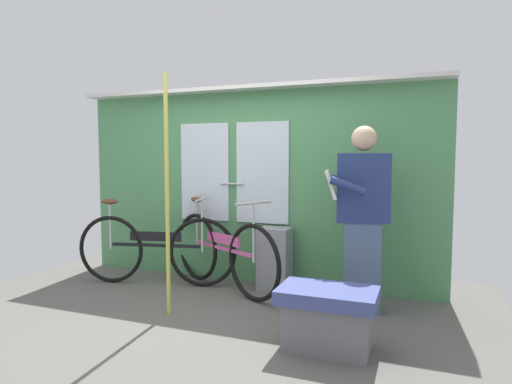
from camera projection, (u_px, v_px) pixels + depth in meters
ground_plane at (193, 325)px, 3.67m from camera, size 5.11×4.28×0.04m
train_door_wall at (250, 181)px, 4.82m from camera, size 4.11×0.28×2.15m
bicycle_near_door at (155, 249)px, 4.74m from camera, size 1.76×0.54×0.96m
bicycle_leaning_behind at (223, 252)px, 4.57m from camera, size 1.56×0.87×0.97m
passenger_reading_newspaper at (361, 215)px, 3.86m from camera, size 0.60×0.53×1.66m
trash_bin_by_wall at (275, 259)px, 4.56m from camera, size 0.32×0.28×0.65m
handrail_pole at (167, 196)px, 3.78m from camera, size 0.04×0.04×2.11m
bench_seat_corner at (327, 317)px, 3.14m from camera, size 0.70×0.44×0.45m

